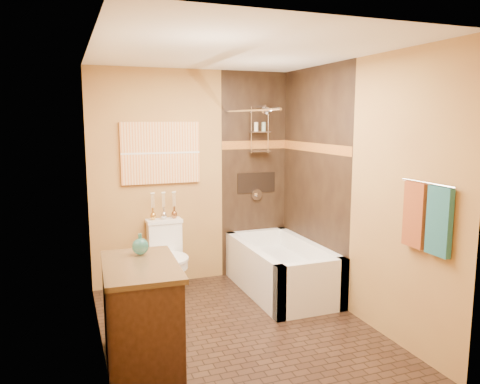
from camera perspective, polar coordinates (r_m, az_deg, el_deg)
name	(u,v)px	position (r m, az deg, el deg)	size (l,w,h in m)	color
floor	(238,329)	(4.52, -0.28, -16.41)	(3.00, 3.00, 0.00)	black
wall_left	(97,206)	(3.90, -17.07, -1.59)	(0.02, 3.00, 2.50)	#AE8843
wall_right	(353,190)	(4.69, 13.57, 0.28)	(0.02, 3.00, 2.50)	#AE8843
wall_back	(193,177)	(5.56, -5.70, 1.80)	(2.40, 0.02, 2.50)	#AE8843
wall_front	(326,236)	(2.82, 10.46, -5.28)	(2.40, 0.02, 2.50)	#AE8843
ceiling	(237,51)	(4.13, -0.31, 16.80)	(3.00, 3.00, 0.00)	silver
alcove_tile_back	(254,175)	(5.80, 1.75, 2.13)	(0.85, 0.01, 2.50)	black
alcove_tile_right	(313,180)	(5.32, 8.92, 1.41)	(0.01, 1.50, 2.50)	black
mosaic_band_back	(255,145)	(5.76, 1.81, 5.77)	(0.85, 0.01, 0.10)	brown
mosaic_band_right	(313,147)	(5.28, 8.93, 5.39)	(0.01, 1.50, 0.10)	brown
alcove_niche	(256,183)	(5.81, 2.00, 1.15)	(0.50, 0.01, 0.25)	black
shower_fixtures	(260,141)	(5.67, 2.44, 6.19)	(0.24, 0.33, 1.16)	silver
curtain_rod	(248,110)	(4.93, 1.03, 9.91)	(0.03, 0.03, 1.55)	silver
towel_bar	(428,183)	(3.82, 21.91, 0.99)	(0.02, 0.02, 0.55)	silver
towel_teal	(439,221)	(3.78, 23.12, -3.32)	(0.05, 0.22, 0.52)	#1B4E5A
towel_rust	(415,215)	(3.97, 20.53, -2.62)	(0.05, 0.22, 0.52)	brown
sunset_painting	(161,153)	(5.42, -9.64, 4.72)	(0.90, 0.04, 0.70)	orange
vanity_mirror	(100,179)	(3.57, -16.74, 1.55)	(0.01, 1.00, 0.90)	white
bathtub	(281,272)	(5.37, 5.00, -9.72)	(0.80, 1.50, 0.55)	white
toilet	(168,256)	(5.37, -8.76, -7.77)	(0.40, 0.60, 0.79)	white
vanity	(141,314)	(3.88, -12.00, -14.35)	(0.61, 0.96, 0.82)	black
teal_bottle	(140,244)	(3.95, -12.07, -6.24)	(0.14, 0.14, 0.22)	#236B60
bud_vases	(164,205)	(5.41, -9.30, -1.56)	(0.31, 0.07, 0.31)	gold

